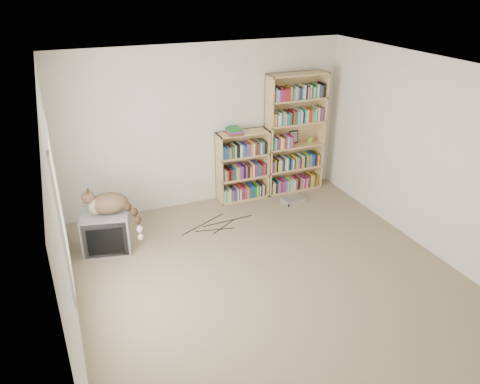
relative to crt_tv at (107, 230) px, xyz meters
name	(u,v)px	position (x,y,z in m)	size (l,w,h in m)	color
floor	(275,284)	(1.73, -1.61, -0.27)	(4.50, 5.00, 0.01)	tan
wall_back	(206,127)	(1.73, 0.89, 0.98)	(4.50, 0.02, 2.50)	white
wall_front	(453,341)	(1.73, -4.11, 0.98)	(4.50, 0.02, 2.50)	white
wall_left	(61,228)	(-0.52, -1.61, 0.98)	(0.02, 5.00, 2.50)	white
wall_right	(439,161)	(3.98, -1.61, 0.98)	(0.02, 5.00, 2.50)	white
ceiling	(283,74)	(1.73, -1.61, 2.23)	(4.50, 5.00, 0.02)	white
window	(59,205)	(-0.50, -1.41, 1.13)	(0.02, 1.22, 1.52)	white
crt_tv	(107,230)	(0.00, 0.00, 0.00)	(0.71, 0.67, 0.53)	gray
cat	(113,207)	(0.11, -0.08, 0.37)	(0.73, 0.61, 0.61)	#332314
bookcase_tall	(294,137)	(3.21, 0.75, 0.67)	(0.99, 0.30, 1.98)	tan
bookcase_short	(242,168)	(2.28, 0.75, 0.26)	(0.83, 0.30, 1.14)	tan
book_stack	(235,131)	(2.14, 0.70, 0.92)	(0.22, 0.29, 0.09)	red
green_mug	(310,140)	(3.50, 0.73, 0.59)	(0.09, 0.09, 0.10)	olive
framed_print	(294,137)	(3.24, 0.83, 0.65)	(0.16, 0.01, 0.21)	black
dvd_player	(293,200)	(2.98, 0.27, -0.23)	(0.35, 0.25, 0.08)	silver
wall_outlet	(65,222)	(-0.50, 0.34, 0.05)	(0.01, 0.08, 0.13)	silver
floor_cables	(208,230)	(1.40, -0.09, -0.26)	(1.20, 0.70, 0.01)	black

